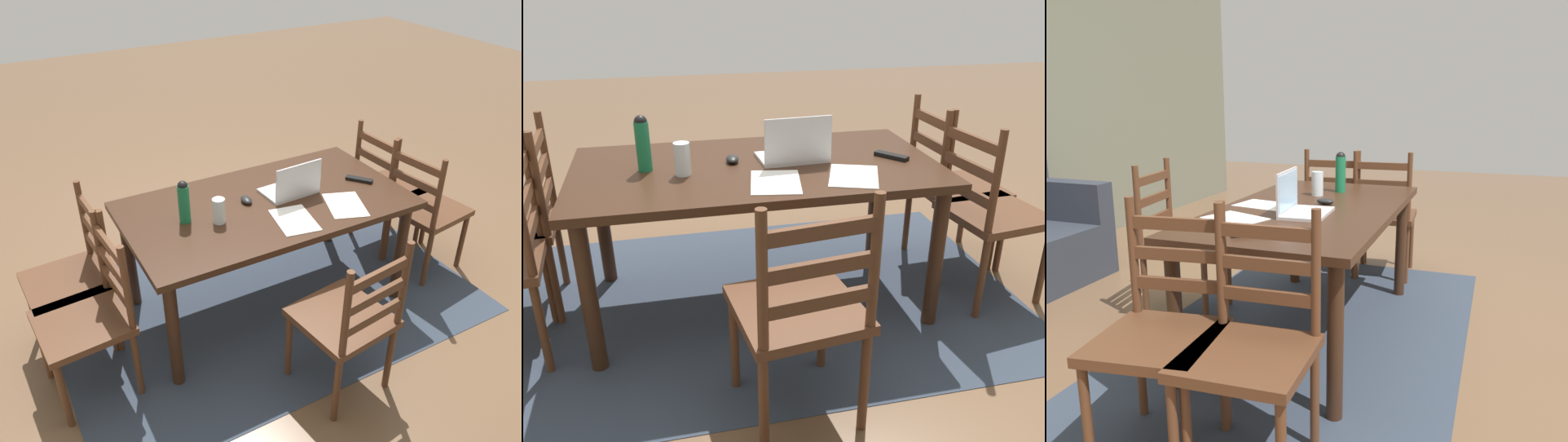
{
  "view_description": "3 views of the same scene",
  "coord_description": "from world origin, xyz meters",
  "views": [
    {
      "loc": [
        1.37,
        2.41,
        2.31
      ],
      "look_at": [
        0.04,
        -0.0,
        0.62
      ],
      "focal_mm": 36.89,
      "sensor_mm": 36.0,
      "label": 1
    },
    {
      "loc": [
        0.41,
        2.41,
        1.56
      ],
      "look_at": [
        -0.1,
        0.13,
        0.49
      ],
      "focal_mm": 37.78,
      "sensor_mm": 36.0,
      "label": 2
    },
    {
      "loc": [
        -2.72,
        -0.96,
        1.35
      ],
      "look_at": [
        0.1,
        0.05,
        0.63
      ],
      "focal_mm": 37.03,
      "sensor_mm": 36.0,
      "label": 3
    }
  ],
  "objects": [
    {
      "name": "ground_plane",
      "position": [
        0.0,
        0.0,
        0.0
      ],
      "size": [
        14.0,
        14.0,
        0.0
      ],
      "primitive_type": "plane",
      "color": "brown"
    },
    {
      "name": "chair_left_far",
      "position": [
        -1.14,
        0.19,
        0.46
      ],
      "size": [
        0.49,
        0.49,
        0.95
      ],
      "color": "#56331E",
      "rests_on": "ground"
    },
    {
      "name": "drinking_glass",
      "position": [
        0.34,
        0.07,
        0.81
      ],
      "size": [
        0.07,
        0.07,
        0.15
      ],
      "primitive_type": "cylinder",
      "color": "silver",
      "rests_on": "dining_table"
    },
    {
      "name": "paper_stack_left",
      "position": [
        -0.04,
        0.26,
        0.74
      ],
      "size": [
        0.26,
        0.33,
        0.0
      ],
      "primitive_type": "cube",
      "rotation": [
        0.0,
        0.0,
        -0.17
      ],
      "color": "white",
      "rests_on": "dining_table"
    },
    {
      "name": "area_rug",
      "position": [
        0.0,
        0.0,
        0.0
      ],
      "size": [
        2.65,
        1.73,
        0.01
      ],
      "primitive_type": "cube",
      "color": "#333D4C",
      "rests_on": "ground"
    },
    {
      "name": "chair_left_near",
      "position": [
        -1.14,
        -0.18,
        0.46
      ],
      "size": [
        0.46,
        0.46,
        0.95
      ],
      "color": "#56331E",
      "rests_on": "ground"
    },
    {
      "name": "water_bottle",
      "position": [
        0.5,
        -0.03,
        0.87
      ],
      "size": [
        0.06,
        0.06,
        0.25
      ],
      "color": "#197247",
      "rests_on": "dining_table"
    },
    {
      "name": "paper_stack_right",
      "position": [
        -0.39,
        0.26,
        0.74
      ],
      "size": [
        0.3,
        0.35,
        0.0
      ],
      "primitive_type": "cube",
      "rotation": [
        0.0,
        0.0,
        -0.35
      ],
      "color": "white",
      "rests_on": "dining_table"
    },
    {
      "name": "dining_table",
      "position": [
        0.0,
        0.0,
        0.65
      ],
      "size": [
        1.69,
        0.93,
        0.74
      ],
      "color": "#382114",
      "rests_on": "ground"
    },
    {
      "name": "chair_far_head",
      "position": [
        -0.01,
        0.83,
        0.46
      ],
      "size": [
        0.49,
        0.49,
        0.95
      ],
      "color": "#56331E",
      "rests_on": "ground"
    },
    {
      "name": "chair_right_far",
      "position": [
        1.14,
        0.18,
        0.46
      ],
      "size": [
        0.47,
        0.47,
        0.95
      ],
      "color": "#56331E",
      "rests_on": "ground"
    },
    {
      "name": "computer_mouse",
      "position": [
        0.1,
        -0.06,
        0.75
      ],
      "size": [
        0.07,
        0.1,
        0.03
      ],
      "primitive_type": "ellipsoid",
      "rotation": [
        0.0,
        0.0,
        -0.09
      ],
      "color": "black",
      "rests_on": "dining_table"
    },
    {
      "name": "laptop",
      "position": [
        -0.18,
        -0.0,
        0.8
      ],
      "size": [
        0.33,
        0.24,
        0.23
      ],
      "color": "silver",
      "rests_on": "dining_table"
    },
    {
      "name": "chair_right_near",
      "position": [
        1.14,
        -0.19,
        0.46
      ],
      "size": [
        0.47,
        0.47,
        0.95
      ],
      "color": "#56331E",
      "rests_on": "ground"
    },
    {
      "name": "tv_remote",
      "position": [
        -0.66,
        0.05,
        0.75
      ],
      "size": [
        0.14,
        0.16,
        0.02
      ],
      "primitive_type": "cube",
      "rotation": [
        0.0,
        0.0,
        0.66
      ],
      "color": "black",
      "rests_on": "dining_table"
    }
  ]
}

